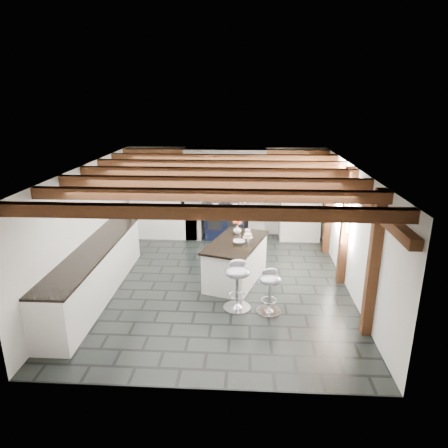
# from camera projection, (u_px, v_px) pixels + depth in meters

# --- Properties ---
(ground) EXTENTS (6.00, 6.00, 0.00)m
(ground) POSITION_uv_depth(u_px,v_px,m) (218.00, 283.00, 7.88)
(ground) COLOR black
(ground) RESTS_ON ground
(room_shell) EXTENTS (6.00, 6.03, 6.00)m
(room_shell) POSITION_uv_depth(u_px,v_px,m) (195.00, 211.00, 8.93)
(room_shell) COLOR silver
(room_shell) RESTS_ON ground
(range_cooker) EXTENTS (1.00, 0.63, 0.99)m
(range_cooker) POSITION_uv_depth(u_px,v_px,m) (225.00, 220.00, 10.28)
(range_cooker) COLOR black
(range_cooker) RESTS_ON ground
(kitchen_island) EXTENTS (1.34, 1.86, 1.10)m
(kitchen_island) POSITION_uv_depth(u_px,v_px,m) (236.00, 260.00, 7.89)
(kitchen_island) COLOR white
(kitchen_island) RESTS_ON ground
(bar_stool_near) EXTENTS (0.44, 0.44, 0.78)m
(bar_stool_near) POSITION_uv_depth(u_px,v_px,m) (270.00, 286.00, 6.68)
(bar_stool_near) COLOR silver
(bar_stool_near) RESTS_ON ground
(bar_stool_far) EXTENTS (0.49, 0.49, 0.88)m
(bar_stool_far) POSITION_uv_depth(u_px,v_px,m) (237.00, 279.00, 6.78)
(bar_stool_far) COLOR silver
(bar_stool_far) RESTS_ON ground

